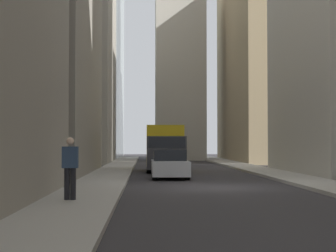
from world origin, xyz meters
name	(u,v)px	position (x,y,z in m)	size (l,w,h in m)	color
ground_plane	(212,188)	(0.00, 0.00, 0.00)	(135.00, 135.00, 0.00)	#302D30
sidewalk_right	(96,186)	(0.00, 4.50, 0.07)	(90.00, 2.20, 0.14)	#A8A399
sidewalk_left	(326,186)	(0.00, -4.50, 0.07)	(90.00, 2.20, 0.14)	#A8A399
building_left_far	(281,65)	(31.43, -10.60, 9.36)	(19.11, 10.00, 18.71)	#9E8966
building_right_far	(57,29)	(28.23, 10.59, 12.07)	(12.84, 10.50, 24.12)	#A8A091
building_right_midfar	(2,5)	(9.20, 10.59, 9.41)	(14.29, 10.50, 18.81)	gray
delivery_truck	(165,148)	(12.69, 1.40, 1.46)	(6.46, 2.25, 2.84)	yellow
sedan_silver	(170,165)	(5.92, 1.40, 0.66)	(4.30, 1.78, 1.42)	#B7BABF
pedestrian	(70,166)	(-5.79, 4.73, 1.10)	(0.26, 0.44, 1.76)	black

